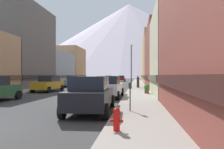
{
  "coord_description": "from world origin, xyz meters",
  "views": [
    {
      "loc": [
        6.05,
        -5.08,
        1.83
      ],
      "look_at": [
        -0.2,
        44.23,
        2.05
      ],
      "focal_mm": 31.08,
      "sensor_mm": 36.0,
      "label": 1
    }
  ],
  "objects": [
    {
      "name": "car_left_2",
      "position": [
        -3.8,
        24.69,
        0.9
      ],
      "size": [
        2.12,
        4.43,
        1.78
      ],
      "color": "slate",
      "rests_on": "ground"
    },
    {
      "name": "mountain_backdrop",
      "position": [
        -4.26,
        260.0,
        49.63
      ],
      "size": [
        298.53,
        298.53,
        99.27
      ],
      "primitive_type": "cone",
      "color": "silver",
      "rests_on": "ground"
    },
    {
      "name": "storefront_right_4",
      "position": [
        11.41,
        48.39,
        4.57
      ],
      "size": [
        8.12,
        9.77,
        9.47
      ],
      "color": "#D8B259",
      "rests_on": "ground"
    },
    {
      "name": "parking_meter_near",
      "position": [
        5.75,
        4.1,
        1.01
      ],
      "size": [
        0.14,
        0.1,
        1.33
      ],
      "color": "#595960",
      "rests_on": "sidewalk_right"
    },
    {
      "name": "car_right_0",
      "position": [
        3.8,
        4.33,
        0.9
      ],
      "size": [
        2.24,
        4.48,
        1.78
      ],
      "color": "black",
      "rests_on": "ground"
    },
    {
      "name": "car_left_1",
      "position": [
        -3.8,
        15.67,
        0.9
      ],
      "size": [
        2.2,
        4.46,
        1.78
      ],
      "color": "#B28419",
      "rests_on": "ground"
    },
    {
      "name": "fire_hydrant_near",
      "position": [
        5.45,
        0.75,
        0.53
      ],
      "size": [
        0.4,
        0.22,
        0.7
      ],
      "color": "red",
      "rests_on": "sidewalk_right"
    },
    {
      "name": "sidewalk_right",
      "position": [
        6.25,
        35.0,
        0.07
      ],
      "size": [
        2.5,
        100.0,
        0.15
      ],
      "primitive_type": "cube",
      "color": "gray",
      "rests_on": "ground"
    },
    {
      "name": "streetlamp_right",
      "position": [
        5.35,
        21.07,
        3.99
      ],
      "size": [
        0.36,
        0.36,
        5.86
      ],
      "color": "black",
      "rests_on": "sidewalk_right"
    },
    {
      "name": "storefront_left_3",
      "position": [
        -10.83,
        31.5,
        3.05
      ],
      "size": [
        6.97,
        10.6,
        6.33
      ],
      "color": "#99A5B2",
      "rests_on": "ground"
    },
    {
      "name": "potted_plant_0",
      "position": [
        7.0,
        13.28,
        0.59
      ],
      "size": [
        0.5,
        0.5,
        0.82
      ],
      "color": "brown",
      "rests_on": "sidewalk_right"
    },
    {
      "name": "car_right_1",
      "position": [
        3.8,
        10.83,
        0.9
      ],
      "size": [
        2.16,
        4.44,
        1.78
      ],
      "color": "silver",
      "rests_on": "ground"
    },
    {
      "name": "car_driving_0",
      "position": [
        -1.6,
        47.63,
        0.9
      ],
      "size": [
        2.06,
        4.4,
        1.78
      ],
      "color": "#B28419",
      "rests_on": "ground"
    },
    {
      "name": "pedestrian_0",
      "position": [
        6.25,
        21.98,
        0.91
      ],
      "size": [
        0.36,
        0.36,
        1.65
      ],
      "color": "#333338",
      "rests_on": "sidewalk_right"
    },
    {
      "name": "storefront_right_2",
      "position": [
        10.85,
        23.89,
        4.21
      ],
      "size": [
        7.0,
        13.39,
        8.73
      ],
      "color": "brown",
      "rests_on": "ground"
    },
    {
      "name": "sidewalk_left",
      "position": [
        -6.25,
        35.0,
        0.07
      ],
      "size": [
        2.5,
        100.0,
        0.15
      ],
      "primitive_type": "cube",
      "color": "gray",
      "rests_on": "ground"
    },
    {
      "name": "storefront_left_2",
      "position": [
        -12.17,
        21.33,
        5.72
      ],
      "size": [
        9.65,
        9.73,
        11.8
      ],
      "color": "#66605B",
      "rests_on": "ground"
    },
    {
      "name": "storefront_right_3",
      "position": [
        11.18,
        37.01,
        5.18
      ],
      "size": [
        7.66,
        12.18,
        10.72
      ],
      "color": "tan",
      "rests_on": "ground"
    },
    {
      "name": "storefront_left_4",
      "position": [
        -12.04,
        41.42,
        4.19
      ],
      "size": [
        9.38,
        8.63,
        8.68
      ],
      "color": "tan",
      "rests_on": "ground"
    },
    {
      "name": "storefront_right_1",
      "position": [
        11.1,
        12.69,
        3.58
      ],
      "size": [
        7.49,
        8.55,
        7.43
      ],
      "color": "beige",
      "rests_on": "ground"
    },
    {
      "name": "car_driving_1",
      "position": [
        1.6,
        53.39,
        0.9
      ],
      "size": [
        2.06,
        4.4,
        1.78
      ],
      "color": "#9E1111",
      "rests_on": "ground"
    }
  ]
}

